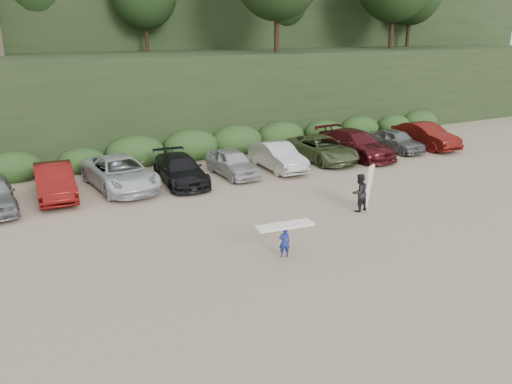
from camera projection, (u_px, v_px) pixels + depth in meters
ground at (307, 246)px, 18.11m from camera, size 120.00×120.00×0.00m
parked_cars at (150, 171)px, 24.92m from camera, size 39.24×6.36×1.64m
child_surfer at (285, 235)px, 17.05m from camera, size 2.05×0.83×1.20m
adult_surfer at (360, 192)px, 21.45m from camera, size 1.31×0.75×1.97m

